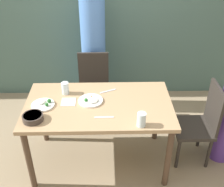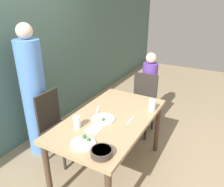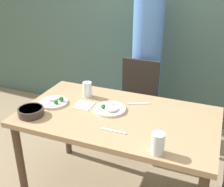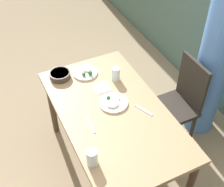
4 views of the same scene
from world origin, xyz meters
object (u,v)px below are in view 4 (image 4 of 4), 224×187
object	(u,v)px
person_adult	(213,66)
glass_water_tall	(116,74)
chair_adult_spot	(179,101)
plate_rice_adult	(113,103)
bowl_curry	(60,75)

from	to	relation	value
person_adult	glass_water_tall	distance (m)	0.92
glass_water_tall	chair_adult_spot	bearing A→B (deg)	64.84
plate_rice_adult	glass_water_tall	distance (m)	0.31
person_adult	plate_rice_adult	bearing A→B (deg)	-89.69
chair_adult_spot	plate_rice_adult	size ratio (longest dim) A/B	3.77
chair_adult_spot	bowl_curry	world-z (taller)	chair_adult_spot
chair_adult_spot	bowl_curry	distance (m)	1.16
bowl_curry	plate_rice_adult	xyz separation A→B (m)	(0.51, 0.28, -0.02)
bowl_curry	glass_water_tall	distance (m)	0.50
chair_adult_spot	person_adult	xyz separation A→B (m)	(0.00, 0.32, 0.32)
person_adult	glass_water_tall	size ratio (longest dim) A/B	13.48
bowl_curry	person_adult	bearing A→B (deg)	69.08
person_adult	bowl_curry	distance (m)	1.41
person_adult	glass_water_tall	bearing A→B (deg)	-106.63
plate_rice_adult	bowl_curry	bearing A→B (deg)	-150.86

